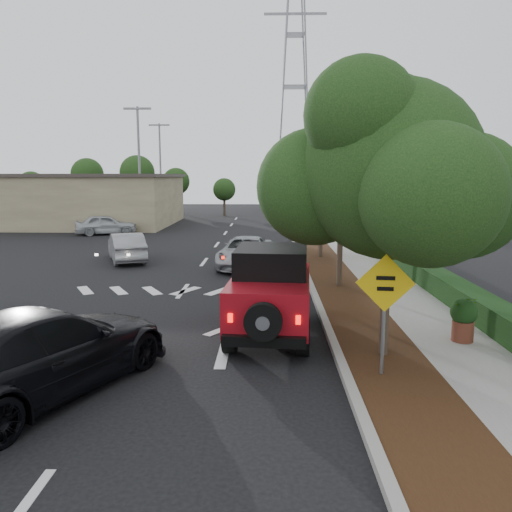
{
  "coord_description": "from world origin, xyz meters",
  "views": [
    {
      "loc": [
        3.01,
        -11.22,
        4.07
      ],
      "look_at": [
        2.68,
        3.0,
        1.76
      ],
      "focal_mm": 35.0,
      "sensor_mm": 36.0,
      "label": 1
    }
  ],
  "objects_px": {
    "silver_suv_ahead": "(246,252)",
    "black_suv_oncoming": "(39,352)",
    "red_jeep": "(271,290)",
    "speed_hump_sign": "(385,298)"
  },
  "relations": [
    {
      "from": "speed_hump_sign",
      "to": "black_suv_oncoming",
      "type": "bearing_deg",
      "value": -167.57
    },
    {
      "from": "red_jeep",
      "to": "speed_hump_sign",
      "type": "height_order",
      "value": "speed_hump_sign"
    },
    {
      "from": "red_jeep",
      "to": "speed_hump_sign",
      "type": "bearing_deg",
      "value": -49.16
    },
    {
      "from": "speed_hump_sign",
      "to": "red_jeep",
      "type": "bearing_deg",
      "value": 131.78
    },
    {
      "from": "red_jeep",
      "to": "silver_suv_ahead",
      "type": "xyz_separation_m",
      "value": [
        -1.07,
        9.45,
        -0.47
      ]
    },
    {
      "from": "red_jeep",
      "to": "speed_hump_sign",
      "type": "relative_size",
      "value": 1.84
    },
    {
      "from": "silver_suv_ahead",
      "to": "black_suv_oncoming",
      "type": "relative_size",
      "value": 0.84
    },
    {
      "from": "red_jeep",
      "to": "silver_suv_ahead",
      "type": "relative_size",
      "value": 0.93
    },
    {
      "from": "red_jeep",
      "to": "silver_suv_ahead",
      "type": "height_order",
      "value": "red_jeep"
    },
    {
      "from": "silver_suv_ahead",
      "to": "black_suv_oncoming",
      "type": "height_order",
      "value": "black_suv_oncoming"
    }
  ]
}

